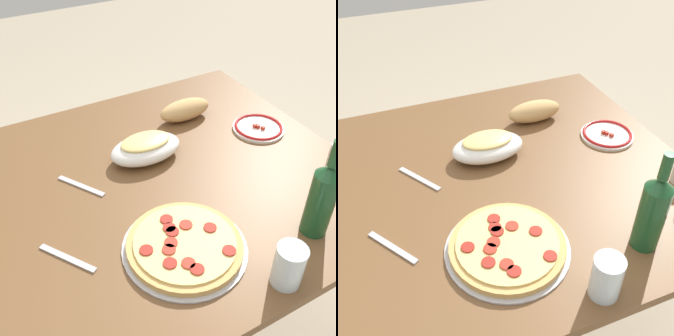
{
  "view_description": "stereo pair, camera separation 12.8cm",
  "coord_description": "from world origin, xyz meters",
  "views": [
    {
      "loc": [
        -0.49,
        -0.87,
        1.55
      ],
      "look_at": [
        0.0,
        0.0,
        0.75
      ],
      "focal_mm": 44.33,
      "sensor_mm": 36.0,
      "label": 1
    },
    {
      "loc": [
        -0.38,
        -0.93,
        1.55
      ],
      "look_at": [
        0.0,
        0.0,
        0.75
      ],
      "focal_mm": 44.33,
      "sensor_mm": 36.0,
      "label": 2
    }
  ],
  "objects": [
    {
      "name": "ground_plane",
      "position": [
        0.0,
        0.0,
        0.0
      ],
      "size": [
        8.0,
        8.0,
        0.0
      ],
      "primitive_type": "plane",
      "color": "tan",
      "rests_on": "ground"
    },
    {
      "name": "pepperoni_pizza",
      "position": [
        -0.11,
        -0.28,
        0.74
      ],
      "size": [
        0.32,
        0.32,
        0.03
      ],
      "color": "#B7B7BC",
      "rests_on": "dining_table"
    },
    {
      "name": "spice_shaker",
      "position": [
        0.48,
        -0.22,
        0.76
      ],
      "size": [
        0.04,
        0.04,
        0.09
      ],
      "color": "silver",
      "rests_on": "dining_table"
    },
    {
      "name": "baked_pasta_dish",
      "position": [
        -0.02,
        0.12,
        0.76
      ],
      "size": [
        0.24,
        0.15,
        0.08
      ],
      "color": "white",
      "rests_on": "dining_table"
    },
    {
      "name": "bread_loaf",
      "position": [
        0.22,
        0.26,
        0.76
      ],
      "size": [
        0.2,
        0.09,
        0.08
      ],
      "primitive_type": "ellipsoid",
      "color": "tan",
      "rests_on": "dining_table"
    },
    {
      "name": "side_plate_far",
      "position": [
        0.41,
        0.07,
        0.73
      ],
      "size": [
        0.18,
        0.18,
        0.02
      ],
      "color": "white",
      "rests_on": "dining_table"
    },
    {
      "name": "water_glass",
      "position": [
        0.05,
        -0.48,
        0.78
      ],
      "size": [
        0.07,
        0.07,
        0.11
      ],
      "primitive_type": "cylinder",
      "color": "silver",
      "rests_on": "dining_table"
    },
    {
      "name": "dining_table",
      "position": [
        0.0,
        0.0,
        0.61
      ],
      "size": [
        1.15,
        1.08,
        0.72
      ],
      "color": "brown",
      "rests_on": "ground"
    },
    {
      "name": "fork_right",
      "position": [
        -0.26,
        0.08,
        0.72
      ],
      "size": [
        0.1,
        0.15,
        0.0
      ],
      "primitive_type": "cube",
      "rotation": [
        0.0,
        0.0,
        5.26
      ],
      "color": "#B7B7BC",
      "rests_on": "dining_table"
    },
    {
      "name": "wine_bottle",
      "position": [
        0.23,
        -0.39,
        0.84
      ],
      "size": [
        0.07,
        0.07,
        0.29
      ],
      "color": "#194723",
      "rests_on": "dining_table"
    },
    {
      "name": "fork_left",
      "position": [
        -0.38,
        -0.16,
        0.72
      ],
      "size": [
        0.11,
        0.15,
        0.0
      ],
      "primitive_type": "cube",
      "rotation": [
        0.0,
        0.0,
        5.29
      ],
      "color": "#B7B7BC",
      "rests_on": "dining_table"
    }
  ]
}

